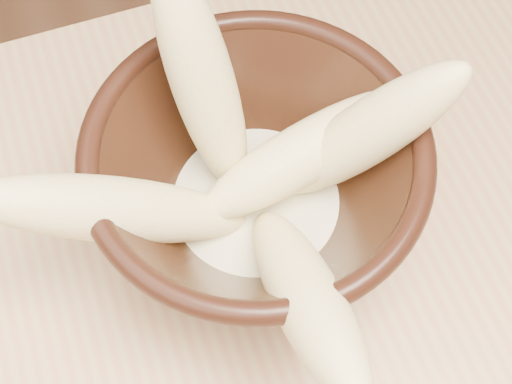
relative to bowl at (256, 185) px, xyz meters
The scene contains 7 objects.
bowl is the anchor object (origin of this frame).
milk_puddle 0.03m from the bowl, ahead, with size 0.13×0.13×0.02m, color beige.
banana_upright 0.08m from the bowl, 108.32° to the left, with size 0.04×0.04×0.18m, color #D8C17F.
banana_left 0.09m from the bowl, behind, with size 0.04×0.04×0.19m, color #D8C17F.
banana_right 0.08m from the bowl, ahead, with size 0.04×0.04×0.16m, color #D8C17F.
banana_across 0.04m from the bowl, ahead, with size 0.04×0.04×0.16m, color #D8C17F.
banana_front 0.09m from the bowl, 91.59° to the right, with size 0.04×0.04×0.19m, color #D8C17F.
Camera 1 is at (0.10, -0.06, 1.24)m, focal length 50.00 mm.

